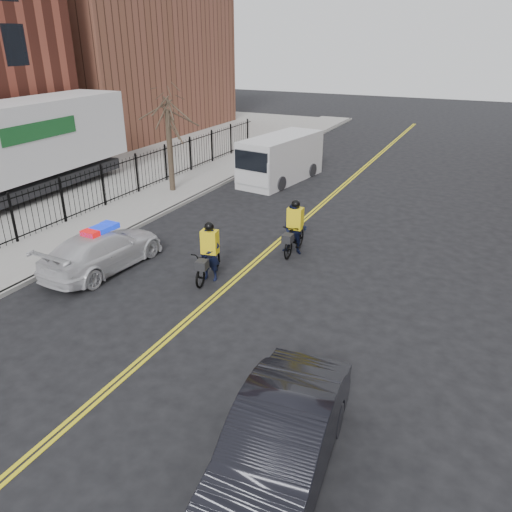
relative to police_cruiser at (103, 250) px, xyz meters
The scene contains 14 objects.
ground 4.74m from the police_cruiser, 16.20° to the right, with size 120.00×120.00×0.00m, color black.
center_line_left 8.05m from the police_cruiser, 56.52° to the left, with size 0.10×60.00×0.01m, color yellow.
center_line_right 8.14m from the police_cruiser, 55.57° to the left, with size 0.10×60.00×0.01m, color yellow.
sidewalk 7.36m from the police_cruiser, 114.11° to the left, with size 3.00×60.00×0.15m, color gray.
curb 6.88m from the police_cruiser, 102.59° to the left, with size 0.20×60.00×0.15m, color gray.
iron_fence 8.07m from the police_cruiser, 123.89° to the left, with size 0.12×28.00×2.00m, color black, non-canonical shape.
lot_pad 15.08m from the police_cruiser, 153.62° to the left, with size 18.00×60.00×0.02m, color gray.
warehouse_far 29.94m from the police_cruiser, 129.18° to the left, with size 14.00×18.00×14.00m, color brown.
street_tree 9.65m from the police_cruiser, 109.60° to the left, with size 3.20×3.20×4.80m.
police_cruiser is the anchor object (origin of this frame).
dark_sedan 10.66m from the police_cruiser, 32.26° to the right, with size 1.68×4.82×1.59m, color black.
cargo_van 13.18m from the police_cruiser, 85.74° to the left, with size 2.97×6.13×2.46m.
cyclist_near 3.87m from the police_cruiser, 12.66° to the left, with size 1.04×2.15×2.03m.
cyclist_far 6.82m from the police_cruiser, 36.74° to the left, with size 0.94×2.06×2.07m.
Camera 1 is at (7.05, -10.63, 7.43)m, focal length 35.00 mm.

